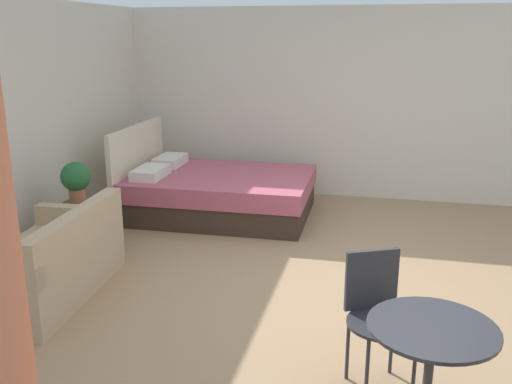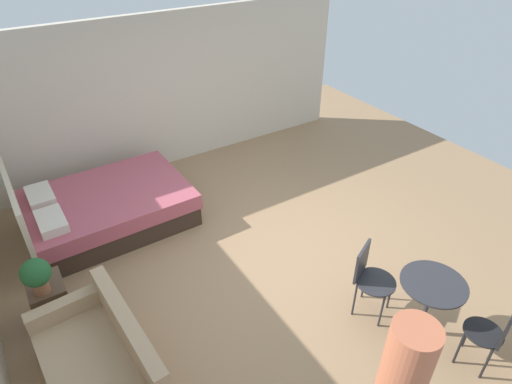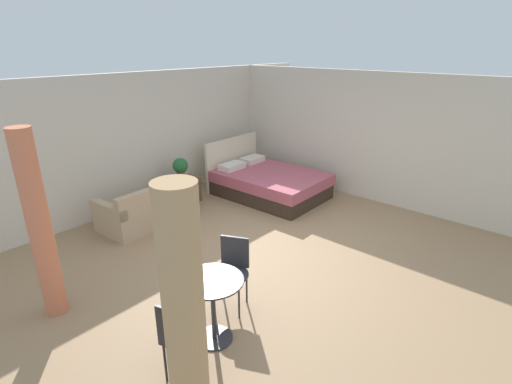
{
  "view_description": "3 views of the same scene",
  "coord_description": "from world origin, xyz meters",
  "px_view_note": "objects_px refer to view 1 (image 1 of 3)",
  "views": [
    {
      "loc": [
        -4.54,
        -0.36,
        2.17
      ],
      "look_at": [
        0.44,
        0.82,
        0.72
      ],
      "focal_mm": 38.98,
      "sensor_mm": 36.0,
      "label": 1
    },
    {
      "loc": [
        -3.52,
        2.48,
        3.9
      ],
      "look_at": [
        0.14,
        0.16,
        0.98
      ],
      "focal_mm": 30.28,
      "sensor_mm": 36.0,
      "label": 2
    },
    {
      "loc": [
        -4.15,
        -3.22,
        3.01
      ],
      "look_at": [
        -0.21,
        0.22,
        1.01
      ],
      "focal_mm": 27.25,
      "sensor_mm": 36.0,
      "label": 3
    }
  ],
  "objects_px": {
    "balcony_table": "(429,366)",
    "potted_plant": "(76,179)",
    "bed": "(216,192)",
    "nightstand": "(88,223)",
    "cafe_chair_near_couch": "(377,307)",
    "couch": "(47,266)"
  },
  "relations": [
    {
      "from": "bed",
      "to": "balcony_table",
      "type": "relative_size",
      "value": 2.99
    },
    {
      "from": "nightstand",
      "to": "cafe_chair_near_couch",
      "type": "relative_size",
      "value": 0.59
    },
    {
      "from": "balcony_table",
      "to": "potted_plant",
      "type": "bearing_deg",
      "value": 56.02
    },
    {
      "from": "bed",
      "to": "cafe_chair_near_couch",
      "type": "distance_m",
      "value": 3.74
    },
    {
      "from": "bed",
      "to": "nightstand",
      "type": "height_order",
      "value": "bed"
    },
    {
      "from": "potted_plant",
      "to": "cafe_chair_near_couch",
      "type": "relative_size",
      "value": 0.48
    },
    {
      "from": "bed",
      "to": "balcony_table",
      "type": "bearing_deg",
      "value": -148.08
    },
    {
      "from": "potted_plant",
      "to": "bed",
      "type": "bearing_deg",
      "value": -34.83
    },
    {
      "from": "cafe_chair_near_couch",
      "to": "couch",
      "type": "bearing_deg",
      "value": 76.91
    },
    {
      "from": "potted_plant",
      "to": "balcony_table",
      "type": "xyz_separation_m",
      "value": [
        -2.24,
        -3.33,
        -0.24
      ]
    },
    {
      "from": "cafe_chair_near_couch",
      "to": "nightstand",
      "type": "bearing_deg",
      "value": 59.69
    },
    {
      "from": "couch",
      "to": "bed",
      "type": "bearing_deg",
      "value": -16.53
    },
    {
      "from": "bed",
      "to": "balcony_table",
      "type": "height_order",
      "value": "bed"
    },
    {
      "from": "couch",
      "to": "potted_plant",
      "type": "relative_size",
      "value": 3.79
    },
    {
      "from": "couch",
      "to": "cafe_chair_near_couch",
      "type": "bearing_deg",
      "value": -103.09
    },
    {
      "from": "potted_plant",
      "to": "balcony_table",
      "type": "relative_size",
      "value": 0.56
    },
    {
      "from": "bed",
      "to": "potted_plant",
      "type": "distance_m",
      "value": 1.84
    },
    {
      "from": "cafe_chair_near_couch",
      "to": "bed",
      "type": "bearing_deg",
      "value": 32.99
    },
    {
      "from": "bed",
      "to": "couch",
      "type": "height_order",
      "value": "bed"
    },
    {
      "from": "couch",
      "to": "potted_plant",
      "type": "distance_m",
      "value": 1.17
    },
    {
      "from": "potted_plant",
      "to": "couch",
      "type": "bearing_deg",
      "value": -164.62
    },
    {
      "from": "bed",
      "to": "cafe_chair_near_couch",
      "type": "height_order",
      "value": "bed"
    }
  ]
}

